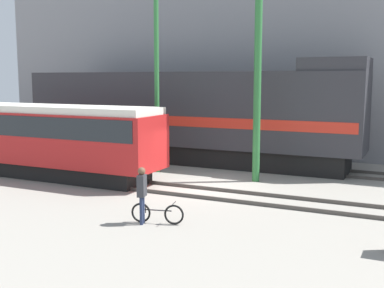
# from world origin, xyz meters

# --- Properties ---
(ground_plane) EXTENTS (120.00, 120.00, 0.00)m
(ground_plane) POSITION_xyz_m (0.00, 0.00, 0.00)
(ground_plane) COLOR gray
(track_near) EXTENTS (60.00, 1.50, 0.14)m
(track_near) POSITION_xyz_m (0.00, -1.13, 0.07)
(track_near) COLOR #47423D
(track_near) RESTS_ON ground
(track_far) EXTENTS (60.00, 1.51, 0.14)m
(track_far) POSITION_xyz_m (0.00, 5.25, 0.07)
(track_far) COLOR #47423D
(track_far) RESTS_ON ground
(building_backdrop) EXTENTS (38.11, 6.00, 15.91)m
(building_backdrop) POSITION_xyz_m (0.00, 11.91, 7.95)
(building_backdrop) COLOR gray
(building_backdrop) RESTS_ON ground
(freight_locomotive) EXTENTS (18.58, 3.04, 5.42)m
(freight_locomotive) POSITION_xyz_m (-3.34, 5.25, 2.53)
(freight_locomotive) COLOR black
(freight_locomotive) RESTS_ON ground
(streetcar) EXTENTS (11.79, 2.54, 3.28)m
(streetcar) POSITION_xyz_m (-7.55, -1.13, 1.88)
(streetcar) COLOR black
(streetcar) RESTS_ON ground
(bicycle) EXTENTS (1.66, 0.57, 0.69)m
(bicycle) POSITION_xyz_m (0.80, -5.23, 0.32)
(bicycle) COLOR black
(bicycle) RESTS_ON ground
(person) EXTENTS (0.30, 0.40, 1.79)m
(person) POSITION_xyz_m (0.40, -5.48, 1.10)
(person) COLOR #232D4C
(person) RESTS_ON ground
(utility_pole_left) EXTENTS (0.23, 0.23, 8.64)m
(utility_pole_left) POSITION_xyz_m (-3.36, 2.06, 4.32)
(utility_pole_left) COLOR #2D7238
(utility_pole_left) RESTS_ON ground
(utility_pole_center) EXTENTS (0.32, 0.32, 9.17)m
(utility_pole_center) POSITION_xyz_m (1.60, 2.06, 4.59)
(utility_pole_center) COLOR #2D7238
(utility_pole_center) RESTS_ON ground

